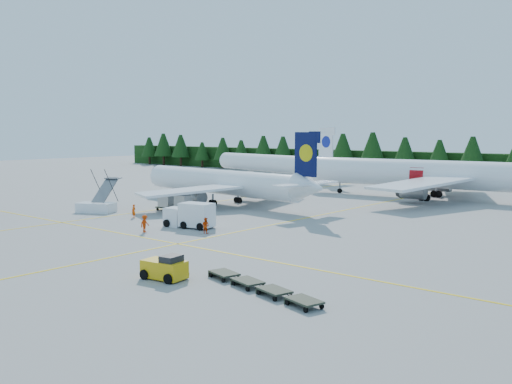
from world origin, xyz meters
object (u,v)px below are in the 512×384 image
Objects in this scene: airliner_navy at (217,182)px; airliner_red at (416,174)px; service_truck at (189,215)px; baggage_tug at (165,268)px; airstairs at (98,205)px.

airliner_red is (19.97, 25.20, 0.70)m from airliner_navy.
service_truck is 22.43m from baggage_tug.
airstairs is at bearing -103.29° from airliner_navy.
airliner_navy is at bearing -133.24° from airliner_red.
airliner_red is at bearing 34.44° from airstairs.
service_truck is (18.39, -0.75, 0.44)m from airstairs.
airliner_navy is 44.03m from baggage_tug.
service_truck is at bearing -48.66° from airliner_navy.
airliner_navy is 4.93× the size of airstairs.
airstairs is at bearing 167.86° from service_truck.
airliner_red is at bearing 70.38° from service_truck.
airliner_red is 59.98m from baggage_tug.
service_truck is (12.56, -17.59, -1.79)m from airliner_navy.
airstairs is at bearing 145.17° from baggage_tug.
airliner_navy is 10.73× the size of baggage_tug.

